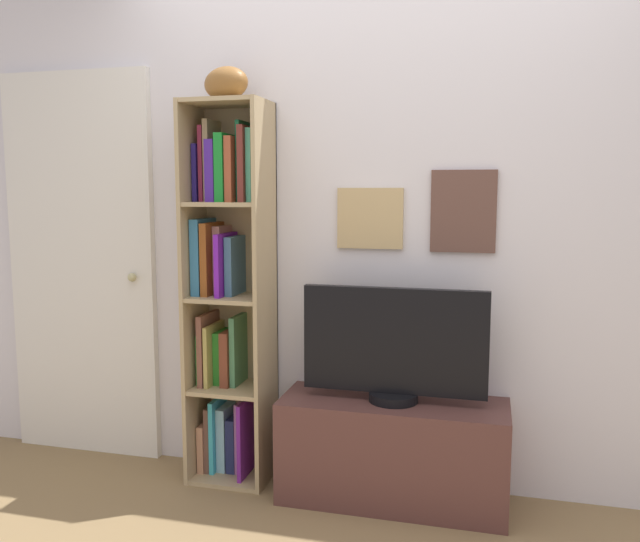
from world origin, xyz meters
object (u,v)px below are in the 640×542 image
(door, at_px, (82,267))
(television, at_px, (394,345))
(bookshelf, at_px, (228,294))
(football, at_px, (226,83))
(tv_stand, at_px, (392,451))

(door, bearing_deg, television, -5.60)
(bookshelf, height_order, football, football)
(tv_stand, bearing_deg, television, 90.00)
(tv_stand, distance_m, television, 0.49)
(football, height_order, television, football)
(tv_stand, bearing_deg, football, 176.91)
(football, distance_m, door, 1.26)
(door, bearing_deg, bookshelf, -5.89)
(football, height_order, door, door)
(bookshelf, relative_size, tv_stand, 1.79)
(tv_stand, relative_size, door, 0.50)
(television, height_order, door, door)
(bookshelf, distance_m, television, 0.84)
(football, height_order, tv_stand, football)
(television, relative_size, door, 0.41)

